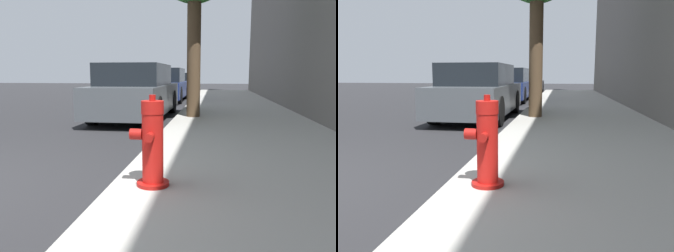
# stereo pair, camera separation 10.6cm
# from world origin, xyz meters

# --- Properties ---
(sidewalk_slab) EXTENTS (3.16, 40.00, 0.14)m
(sidewalk_slab) POSITION_xyz_m (3.40, 0.00, 0.07)
(sidewalk_slab) COLOR #A8A59E
(sidewalk_slab) RESTS_ON ground_plane
(fire_hydrant) EXTENTS (0.36, 0.38, 0.85)m
(fire_hydrant) POSITION_xyz_m (2.22, 0.40, 0.53)
(fire_hydrant) COLOR #A91511
(fire_hydrant) RESTS_ON sidewalk_slab
(parked_car_near) EXTENTS (1.70, 4.34, 1.43)m
(parked_car_near) POSITION_xyz_m (0.74, 6.00, 0.70)
(parked_car_near) COLOR #4C5156
(parked_car_near) RESTS_ON ground_plane
(parked_car_mid) EXTENTS (1.88, 4.28, 1.43)m
(parked_car_mid) POSITION_xyz_m (0.53, 11.81, 0.69)
(parked_car_mid) COLOR navy
(parked_car_mid) RESTS_ON ground_plane
(parked_car_far) EXTENTS (1.71, 4.07, 1.26)m
(parked_car_far) POSITION_xyz_m (0.83, 18.42, 0.62)
(parked_car_far) COLOR black
(parked_car_far) RESTS_ON ground_plane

